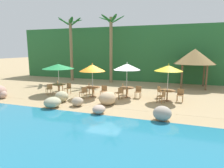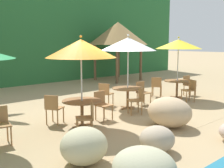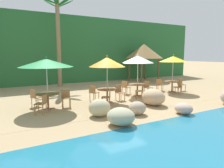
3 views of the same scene
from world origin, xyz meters
name	(u,v)px [view 1 (image 1 of 3)]	position (x,y,z in m)	size (l,w,h in m)	color
ground_plane	(106,97)	(0.00, 0.00, 0.00)	(120.00, 120.00, 0.00)	tan
terrace_deck	(106,96)	(0.00, 0.00, 0.00)	(18.00, 5.20, 0.01)	tan
foliage_backdrop	(133,54)	(0.00, 9.00, 3.00)	(28.00, 2.40, 6.00)	#286633
rock_seawall	(45,97)	(-3.21, -2.95, 0.38)	(13.39, 2.89, 0.95)	tan
umbrella_green	(58,66)	(-4.00, -0.14, 2.18)	(2.47, 2.47, 2.49)	silver
dining_table_green	(59,86)	(-4.00, -0.14, 0.61)	(1.10, 1.10, 0.74)	brown
chair_green_seaward	(68,88)	(-3.14, -0.18, 0.51)	(0.48, 0.49, 0.87)	#9E7042
chair_green_inland	(59,85)	(-4.47, 0.58, 0.51)	(0.57, 0.57, 0.87)	#9E7042
chair_green_left	(49,88)	(-4.38, -0.90, 0.51)	(0.59, 0.58, 0.87)	#9E7042
umbrella_orange	(92,68)	(-0.93, -0.34, 2.17)	(1.93, 1.93, 2.53)	silver
dining_table_orange	(93,89)	(-0.93, -0.34, 0.61)	(1.10, 1.10, 0.74)	brown
chair_orange_seaward	(104,90)	(-0.09, -0.20, 0.51)	(0.44, 0.45, 0.87)	#9E7042
chair_orange_inland	(90,88)	(-1.45, 0.35, 0.51)	(0.58, 0.58, 0.87)	#9E7042
chair_orange_left	(83,92)	(-1.31, -1.11, 0.51)	(0.59, 0.58, 0.87)	#9E7042
umbrella_white	(127,67)	(1.53, 0.31, 2.28)	(1.95, 1.95, 2.62)	silver
dining_table_white	(127,89)	(1.53, 0.31, 0.61)	(1.10, 1.10, 0.74)	brown
chair_white_seaward	(138,91)	(2.38, 0.38, 0.51)	(0.43, 0.44, 0.87)	#9E7042
chair_white_inland	(124,88)	(1.13, 1.06, 0.51)	(0.55, 0.55, 0.87)	#9E7042
chair_white_left	(119,92)	(1.19, -0.48, 0.51)	(0.58, 0.57, 0.87)	#9E7042
umbrella_yellow	(168,68)	(4.43, 0.24, 2.26)	(1.90, 1.90, 2.58)	silver
dining_table_yellow	(167,92)	(4.43, 0.24, 0.61)	(1.10, 1.10, 0.74)	brown
chair_yellow_seaward	(180,94)	(5.29, 0.24, 0.51)	(0.46, 0.47, 0.87)	#9E7042
chair_yellow_inland	(160,91)	(3.90, 0.91, 0.51)	(0.59, 0.58, 0.87)	#9E7042
chair_yellow_left	(162,96)	(4.16, -0.57, 0.51)	(0.56, 0.56, 0.87)	#9E7042
palm_tree_nearest	(71,40)	(-6.43, 6.09, 4.49)	(2.82, 2.52, 6.89)	olive
palm_tree_second	(111,40)	(-1.76, 6.27, 4.51)	(2.88, 2.71, 6.93)	olive
palapa_hut	(195,57)	(6.40, 6.00, 2.86)	(3.66, 3.66, 3.57)	brown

